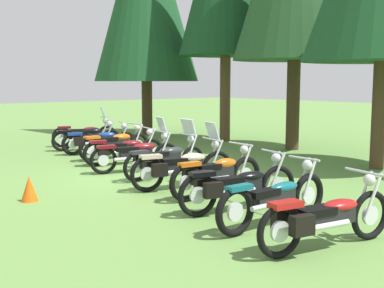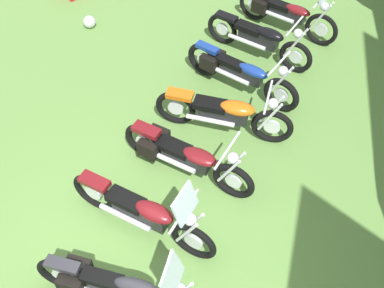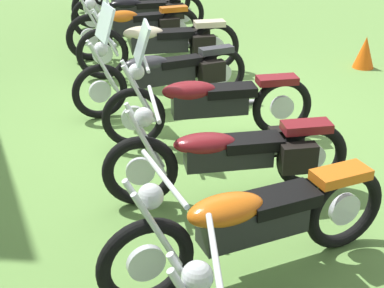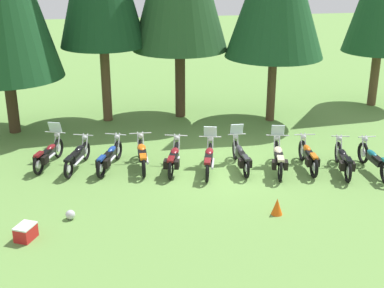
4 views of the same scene
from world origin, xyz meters
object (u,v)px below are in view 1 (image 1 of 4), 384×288
at_px(motorcycle_0, 84,133).
at_px(motorcycle_7, 182,165).
at_px(motorcycle_5, 137,153).
at_px(motorcycle_6, 164,158).
at_px(motorcycle_11, 325,217).
at_px(motorcycle_1, 88,137).
at_px(motorcycle_8, 216,174).
at_px(motorcycle_2, 98,140).
at_px(motorcycle_9, 237,186).
at_px(motorcycle_3, 116,143).
at_px(traffic_cone, 29,189).
at_px(motorcycle_4, 122,149).
at_px(motorcycle_10, 275,198).

relative_size(motorcycle_0, motorcycle_7, 0.91).
bearing_deg(motorcycle_5, motorcycle_0, 90.27).
distance_m(motorcycle_6, motorcycle_11, 5.54).
xyz_separation_m(motorcycle_1, motorcycle_8, (7.57, -1.34, 0.01)).
bearing_deg(motorcycle_0, motorcycle_8, -80.66).
bearing_deg(motorcycle_11, motorcycle_0, 89.04).
bearing_deg(motorcycle_7, motorcycle_1, 92.09).
height_order(motorcycle_0, motorcycle_8, motorcycle_0).
height_order(motorcycle_2, motorcycle_11, motorcycle_11).
distance_m(motorcycle_8, motorcycle_9, 1.12).
relative_size(motorcycle_8, motorcycle_9, 0.94).
distance_m(motorcycle_0, motorcycle_3, 3.18).
bearing_deg(motorcycle_2, motorcycle_6, -77.98).
distance_m(motorcycle_5, motorcycle_11, 6.60).
bearing_deg(motorcycle_5, traffic_cone, -144.40).
relative_size(motorcycle_1, motorcycle_6, 0.94).
height_order(motorcycle_0, traffic_cone, motorcycle_0).
bearing_deg(motorcycle_4, motorcycle_0, 90.86).
relative_size(motorcycle_0, motorcycle_5, 0.93).
distance_m(motorcycle_1, motorcycle_9, 8.78).
bearing_deg(motorcycle_8, motorcycle_11, -100.79).
xyz_separation_m(motorcycle_5, motorcycle_6, (1.09, 0.03, -0.01)).
bearing_deg(motorcycle_3, motorcycle_8, -100.16).
distance_m(motorcycle_7, motorcycle_11, 4.31).
distance_m(motorcycle_2, motorcycle_6, 4.39).
xyz_separation_m(motorcycle_0, motorcycle_9, (9.58, -2.18, 0.00)).
xyz_separation_m(motorcycle_5, motorcycle_8, (3.29, -0.39, -0.02)).
relative_size(motorcycle_1, motorcycle_11, 0.94).
bearing_deg(motorcycle_9, motorcycle_10, -87.00).
relative_size(motorcycle_0, motorcycle_3, 0.91).
xyz_separation_m(motorcycle_8, motorcycle_10, (2.02, -0.63, -0.01)).
distance_m(motorcycle_7, motorcycle_10, 3.13).
height_order(motorcycle_3, motorcycle_8, motorcycle_8).
xyz_separation_m(motorcycle_4, traffic_cone, (2.40, -3.58, -0.19)).
height_order(motorcycle_10, motorcycle_11, motorcycle_10).
bearing_deg(motorcycle_2, traffic_cone, -110.48).
bearing_deg(motorcycle_6, motorcycle_3, 79.73).
bearing_deg(motorcycle_2, motorcycle_11, -80.75).
relative_size(motorcycle_6, traffic_cone, 4.78).
bearing_deg(motorcycle_9, motorcycle_4, 91.28).
distance_m(motorcycle_2, motorcycle_5, 3.32).
xyz_separation_m(motorcycle_5, motorcycle_9, (4.32, -0.84, -0.02)).
bearing_deg(motorcycle_0, motorcycle_7, -82.14).
height_order(motorcycle_4, motorcycle_10, motorcycle_10).
xyz_separation_m(motorcycle_2, motorcycle_11, (9.70, -2.09, 0.02)).
relative_size(motorcycle_4, motorcycle_8, 1.01).
bearing_deg(motorcycle_9, motorcycle_3, 89.54).
relative_size(motorcycle_4, motorcycle_10, 0.91).
xyz_separation_m(motorcycle_9, motorcycle_10, (1.00, -0.17, -0.01)).
height_order(motorcycle_1, motorcycle_5, motorcycle_5).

